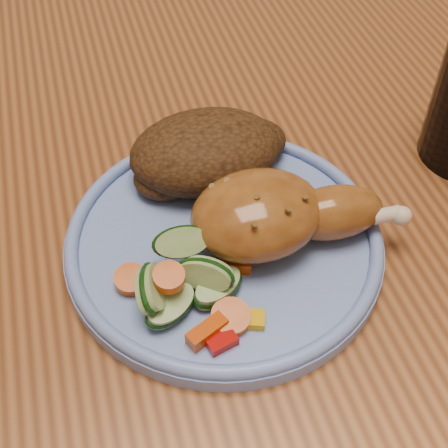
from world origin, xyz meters
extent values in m
cube|color=brown|center=(0.00, 0.00, 0.73)|extent=(0.90, 1.40, 0.04)
cube|color=brown|center=(0.39, 0.64, 0.35)|extent=(0.06, 0.06, 0.71)
cube|color=#4C2D16|center=(0.00, 0.55, 0.43)|extent=(0.42, 0.42, 0.04)
cylinder|color=#4C2D16|center=(-0.18, 0.37, 0.21)|extent=(0.04, 0.04, 0.41)
cylinder|color=#4C2D16|center=(-0.18, 0.73, 0.21)|extent=(0.04, 0.04, 0.41)
cylinder|color=#4C2D16|center=(0.18, 0.37, 0.21)|extent=(0.04, 0.04, 0.41)
cylinder|color=#4C2D16|center=(0.18, 0.73, 0.21)|extent=(0.04, 0.04, 0.41)
cylinder|color=#6A85CF|center=(-0.03, -0.10, 0.76)|extent=(0.23, 0.23, 0.01)
torus|color=#6A85CF|center=(-0.03, -0.10, 0.77)|extent=(0.23, 0.23, 0.01)
ellipsoid|color=#95551F|center=(-0.01, -0.11, 0.79)|extent=(0.10, 0.08, 0.05)
ellipsoid|color=#95551F|center=(0.05, -0.12, 0.78)|extent=(0.08, 0.04, 0.04)
sphere|color=beige|center=(0.09, -0.13, 0.78)|extent=(0.01, 0.01, 0.01)
ellipsoid|color=#442611|center=(-0.02, -0.03, 0.78)|extent=(0.12, 0.09, 0.05)
ellipsoid|color=#442611|center=(0.02, -0.02, 0.78)|extent=(0.06, 0.05, 0.03)
ellipsoid|color=#442611|center=(-0.06, -0.04, 0.77)|extent=(0.05, 0.04, 0.02)
cube|color=#A50A05|center=(-0.05, -0.18, 0.77)|extent=(0.02, 0.02, 0.01)
cube|color=#E5A507|center=(-0.03, -0.18, 0.77)|extent=(0.02, 0.02, 0.01)
cube|color=#D44E07|center=(-0.06, -0.18, 0.77)|extent=(0.03, 0.02, 0.01)
cube|color=#D44E07|center=(-0.03, -0.13, 0.77)|extent=(0.03, 0.02, 0.01)
cylinder|color=#D44E07|center=(-0.04, -0.17, 0.77)|extent=(0.03, 0.03, 0.01)
cylinder|color=#D44E07|center=(-0.08, -0.15, 0.79)|extent=(0.02, 0.02, 0.01)
cylinder|color=#D44E07|center=(-0.10, -0.13, 0.77)|extent=(0.02, 0.02, 0.01)
cylinder|color=#A4BD7A|center=(-0.08, -0.16, 0.77)|extent=(0.05, 0.05, 0.02)
cylinder|color=#A4BD7A|center=(-0.09, -0.15, 0.78)|extent=(0.03, 0.04, 0.04)
cylinder|color=#A4BD7A|center=(-0.05, -0.14, 0.78)|extent=(0.04, 0.04, 0.04)
cylinder|color=#A4BD7A|center=(-0.05, -0.15, 0.77)|extent=(0.05, 0.05, 0.01)
cylinder|color=#A4BD7A|center=(-0.06, -0.12, 0.79)|extent=(0.04, 0.04, 0.03)
camera|label=1|loc=(-0.11, -0.38, 1.10)|focal=50.00mm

